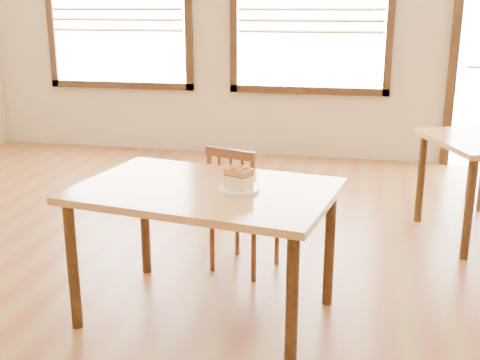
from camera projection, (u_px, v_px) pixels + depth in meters
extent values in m
plane|color=brown|center=(173.00, 333.00, 3.20)|extent=(8.00, 8.00, 0.00)
plane|color=beige|center=(283.00, 21.00, 6.53)|extent=(7.00, 0.00, 7.00)
cube|color=white|center=(118.00, 2.00, 6.84)|extent=(1.60, 0.02, 1.80)
cube|color=#3D2610|center=(122.00, 85.00, 7.09)|extent=(1.76, 0.06, 0.08)
cube|color=#3D2610|center=(49.00, 2.00, 6.99)|extent=(0.08, 0.06, 1.96)
cube|color=#3D2610|center=(188.00, 2.00, 6.66)|extent=(0.08, 0.06, 1.96)
cube|color=#964F23|center=(116.00, 9.00, 6.82)|extent=(1.56, 0.05, 0.03)
cube|color=#964F23|center=(117.00, 19.00, 6.85)|extent=(1.56, 0.05, 0.03)
cube|color=#964F23|center=(118.00, 30.00, 6.88)|extent=(1.56, 0.05, 0.03)
cube|color=white|center=(311.00, 2.00, 6.40)|extent=(1.60, 0.02, 1.80)
cube|color=#3D2610|center=(308.00, 90.00, 6.65)|extent=(1.76, 0.06, 0.08)
cube|color=#3D2610|center=(234.00, 2.00, 6.55)|extent=(0.08, 0.06, 1.96)
cube|color=#3D2610|center=(392.00, 2.00, 6.22)|extent=(0.08, 0.06, 1.96)
cube|color=#964F23|center=(310.00, 9.00, 6.38)|extent=(1.56, 0.05, 0.03)
cube|color=#964F23|center=(310.00, 21.00, 6.41)|extent=(1.56, 0.05, 0.03)
cube|color=#964F23|center=(310.00, 32.00, 6.45)|extent=(1.56, 0.05, 0.03)
cube|color=#3D2610|center=(454.00, 62.00, 6.26)|extent=(0.09, 0.06, 2.20)
cube|color=tan|center=(205.00, 191.00, 3.18)|extent=(1.47, 1.10, 0.04)
cylinder|color=#3D2610|center=(73.00, 267.00, 3.16)|extent=(0.06, 0.06, 0.71)
cylinder|color=#3D2610|center=(292.00, 306.00, 2.74)|extent=(0.06, 0.06, 0.71)
cylinder|color=#3D2610|center=(145.00, 220.00, 3.83)|extent=(0.06, 0.06, 0.71)
cylinder|color=#3D2610|center=(329.00, 247.00, 3.41)|extent=(0.06, 0.06, 0.71)
cube|color=#5B2E19|center=(245.00, 208.00, 3.88)|extent=(0.49, 0.49, 0.04)
cylinder|color=#5B2E19|center=(277.00, 238.00, 4.00)|extent=(0.03, 0.03, 0.39)
cylinder|color=#5B2E19|center=(237.00, 229.00, 4.15)|extent=(0.03, 0.03, 0.39)
cylinder|color=#5B2E19|center=(254.00, 254.00, 3.74)|extent=(0.03, 0.03, 0.39)
cylinder|color=#5B2E19|center=(212.00, 244.00, 3.90)|extent=(0.03, 0.03, 0.39)
cylinder|color=#5B2E19|center=(253.00, 188.00, 3.60)|extent=(0.03, 0.03, 0.42)
cylinder|color=#5B2E19|center=(210.00, 180.00, 3.76)|extent=(0.03, 0.03, 0.42)
cube|color=#5B2E19|center=(231.00, 153.00, 3.63)|extent=(0.34, 0.15, 0.05)
cylinder|color=#5B2E19|center=(242.00, 187.00, 3.64)|extent=(0.02, 0.02, 0.37)
cylinder|color=#5B2E19|center=(231.00, 185.00, 3.68)|extent=(0.02, 0.02, 0.37)
cylinder|color=#5B2E19|center=(219.00, 183.00, 3.72)|extent=(0.02, 0.02, 0.37)
cylinder|color=#3D2610|center=(469.00, 210.00, 4.03)|extent=(0.06, 0.06, 0.71)
cylinder|color=#3D2610|center=(421.00, 179.00, 4.75)|extent=(0.06, 0.06, 0.71)
cylinder|color=#5B2E19|center=(469.00, 176.00, 5.35)|extent=(0.04, 0.04, 0.43)
cylinder|color=white|center=(239.00, 189.00, 3.11)|extent=(0.21, 0.21, 0.02)
cylinder|color=white|center=(239.00, 190.00, 3.11)|extent=(0.14, 0.14, 0.01)
cube|color=#FFDD90|center=(239.00, 182.00, 3.10)|extent=(0.15, 0.13, 0.07)
cube|color=#441324|center=(239.00, 175.00, 3.09)|extent=(0.15, 0.13, 0.01)
cube|color=#C9873F|center=(239.00, 171.00, 3.08)|extent=(0.15, 0.14, 0.03)
sphere|color=#C9873F|center=(244.00, 167.00, 3.10)|extent=(0.01, 0.01, 0.01)
sphere|color=#C9873F|center=(233.00, 169.00, 3.05)|extent=(0.01, 0.01, 0.01)
sphere|color=#C9873F|center=(235.00, 167.00, 3.10)|extent=(0.02, 0.02, 0.02)
sphere|color=#C9873F|center=(246.00, 169.00, 3.06)|extent=(0.02, 0.02, 0.02)
sphere|color=#C9873F|center=(240.00, 169.00, 3.05)|extent=(0.02, 0.02, 0.02)
sphere|color=#C9873F|center=(233.00, 169.00, 3.06)|extent=(0.02, 0.02, 0.02)
sphere|color=#C9873F|center=(240.00, 169.00, 3.06)|extent=(0.02, 0.02, 0.02)
sphere|color=#C9873F|center=(246.00, 170.00, 3.05)|extent=(0.02, 0.02, 0.02)
sphere|color=#C9873F|center=(241.00, 168.00, 3.07)|extent=(0.03, 0.03, 0.03)
sphere|color=#C9873F|center=(232.00, 168.00, 3.07)|extent=(0.02, 0.02, 0.02)
sphere|color=#C9873F|center=(245.00, 170.00, 3.04)|extent=(0.02, 0.02, 0.02)
sphere|color=#C9873F|center=(232.00, 166.00, 3.12)|extent=(0.02, 0.02, 0.02)
sphere|color=#C9873F|center=(234.00, 167.00, 3.11)|extent=(0.02, 0.02, 0.02)
sphere|color=#C9873F|center=(234.00, 169.00, 3.05)|extent=(0.02, 0.02, 0.02)
sphere|color=#C9873F|center=(243.00, 167.00, 3.09)|extent=(0.02, 0.02, 0.02)
sphere|color=#C9873F|center=(235.00, 167.00, 3.08)|extent=(0.02, 0.02, 0.02)
sphere|color=#C9873F|center=(243.00, 166.00, 3.11)|extent=(0.02, 0.02, 0.02)
sphere|color=#C9873F|center=(249.00, 168.00, 3.08)|extent=(0.02, 0.02, 0.02)
sphere|color=#C9873F|center=(234.00, 166.00, 3.11)|extent=(0.02, 0.02, 0.02)
sphere|color=#C9873F|center=(227.00, 168.00, 3.08)|extent=(0.01, 0.01, 0.01)
sphere|color=#C9873F|center=(225.00, 177.00, 3.10)|extent=(0.01, 0.01, 0.01)
sphere|color=#C9873F|center=(225.00, 169.00, 3.09)|extent=(0.01, 0.01, 0.01)
sphere|color=#C9873F|center=(228.00, 174.00, 3.12)|extent=(0.02, 0.02, 0.02)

